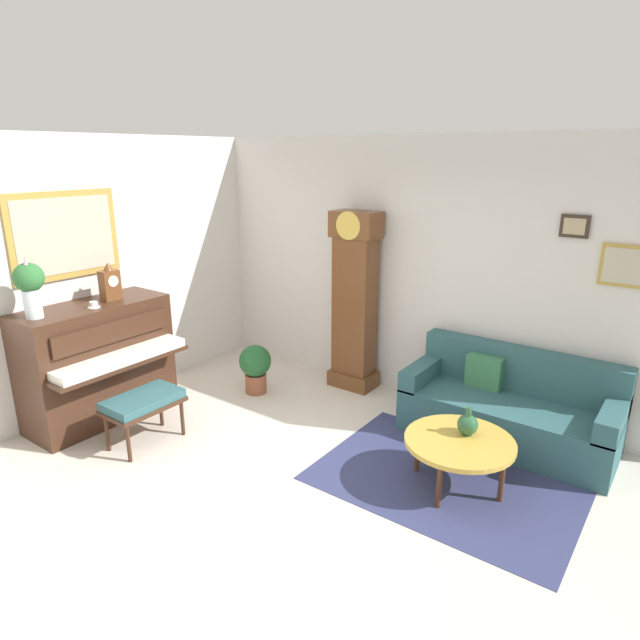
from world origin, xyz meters
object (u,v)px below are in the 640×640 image
at_px(flower_vase, 30,284).
at_px(green_jug, 468,424).
at_px(potted_plant, 255,366).
at_px(teacup, 94,305).
at_px(coffee_table, 459,443).
at_px(piano, 99,362).
at_px(grandfather_clock, 355,306).
at_px(mantel_clock, 110,283).
at_px(piano_bench, 143,403).
at_px(couch, 509,408).

height_order(flower_vase, green_jug, flower_vase).
bearing_deg(potted_plant, teacup, -117.59).
height_order(teacup, green_jug, teacup).
distance_m(coffee_table, green_jug, 0.17).
bearing_deg(piano, grandfather_clock, 52.80).
distance_m(mantel_clock, green_jug, 3.64).
bearing_deg(potted_plant, mantel_clock, -126.84).
xyz_separation_m(piano, teacup, (0.12, -0.05, 0.62)).
bearing_deg(piano, piano_bench, -5.45).
relative_size(piano_bench, teacup, 6.03).
relative_size(teacup, green_jug, 0.48).
xyz_separation_m(teacup, potted_plant, (0.74, 1.41, -0.90)).
bearing_deg(coffee_table, green_jug, 84.22).
distance_m(piano, coffee_table, 3.57).
bearing_deg(piano_bench, coffee_table, 22.01).
relative_size(coffee_table, flower_vase, 1.52).
bearing_deg(coffee_table, piano_bench, -157.99).
height_order(green_jug, potted_plant, green_jug).
distance_m(piano, grandfather_clock, 2.75).
xyz_separation_m(couch, flower_vase, (-3.50, -2.55, 1.20)).
distance_m(piano, flower_vase, 1.06).
height_order(piano_bench, grandfather_clock, grandfather_clock).
relative_size(piano, flower_vase, 2.48).
height_order(mantel_clock, teacup, mantel_clock).
relative_size(piano, piano_bench, 2.06).
xyz_separation_m(grandfather_clock, flower_vase, (-1.65, -2.72, 0.55)).
distance_m(piano_bench, coffee_table, 2.83).
xyz_separation_m(piano_bench, teacup, (-0.67, 0.03, 0.82)).
distance_m(piano, mantel_clock, 0.80).
relative_size(grandfather_clock, potted_plant, 3.62).
distance_m(grandfather_clock, couch, 1.97).
distance_m(grandfather_clock, potted_plant, 1.30).
height_order(couch, flower_vase, flower_vase).
relative_size(grandfather_clock, flower_vase, 3.50).
xyz_separation_m(piano, green_jug, (3.43, 1.11, -0.10)).
relative_size(couch, green_jug, 7.92).
xyz_separation_m(flower_vase, green_jug, (3.43, 1.66, -1.01)).
xyz_separation_m(grandfather_clock, coffee_table, (1.77, -1.19, -0.58)).
xyz_separation_m(piano_bench, grandfather_clock, (0.86, 2.25, 0.56)).
xyz_separation_m(piano_bench, coffee_table, (2.63, 1.06, -0.02)).
bearing_deg(mantel_clock, piano_bench, -20.79).
xyz_separation_m(piano_bench, mantel_clock, (-0.79, 0.30, 0.97)).
bearing_deg(couch, piano, -150.22).
xyz_separation_m(flower_vase, teacup, (0.12, 0.50, -0.29)).
distance_m(piano_bench, flower_vase, 1.44).
height_order(piano, flower_vase, flower_vase).
relative_size(grandfather_clock, couch, 1.07).
bearing_deg(couch, potted_plant, -166.43).
bearing_deg(mantel_clock, potted_plant, 53.16).
distance_m(piano, green_jug, 3.61).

